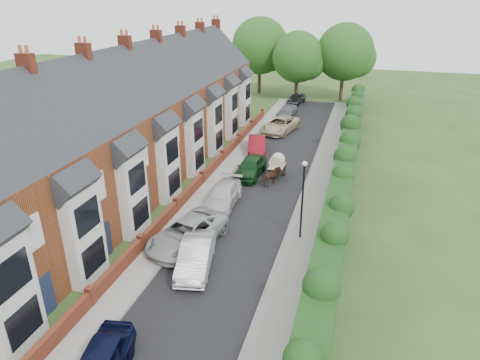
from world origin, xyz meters
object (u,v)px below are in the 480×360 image
object	(u,v)px
car_silver_a	(196,255)
car_red	(257,145)
car_white	(223,196)
car_green	(250,167)
lamppost	(303,191)
car_silver_b	(187,233)
car_grey	(287,111)
horse_cart	(277,164)
car_beige	(280,125)
car_black	(296,99)
horse	(272,177)

from	to	relation	value
car_silver_a	car_red	size ratio (longest dim) A/B	1.03
car_white	car_green	size ratio (longest dim) A/B	1.08
lamppost	car_silver_b	world-z (taller)	lamppost
car_grey	horse_cart	size ratio (longest dim) A/B	1.65
car_silver_a	car_green	bearing A→B (deg)	79.74
car_silver_a	car_green	distance (m)	13.21
car_white	car_red	bearing A→B (deg)	89.83
car_silver_b	car_green	distance (m)	11.24
car_beige	car_black	size ratio (longest dim) A/B	1.38
lamppost	car_red	size ratio (longest dim) A/B	1.13
horse_cart	lamppost	bearing A→B (deg)	-69.48
car_green	car_grey	bearing A→B (deg)	93.32
lamppost	car_white	world-z (taller)	lamppost
horse	car_silver_a	bearing A→B (deg)	105.62
car_grey	car_silver_b	bearing A→B (deg)	-86.12
car_green	car_silver_a	bearing A→B (deg)	-86.22
car_silver_a	car_grey	distance (m)	32.23
car_silver_a	car_silver_b	xyz separation A→B (m)	(-1.36, 2.00, 0.03)
car_white	car_green	distance (m)	5.63
car_grey	horse	distance (m)	20.61
lamppost	car_red	distance (m)	15.78
car_green	car_beige	world-z (taller)	car_beige
lamppost	car_beige	world-z (taller)	lamppost
car_silver_a	car_white	bearing A→B (deg)	85.27
car_silver_a	car_grey	bearing A→B (deg)	79.48
car_grey	horse	size ratio (longest dim) A/B	2.56
car_silver_a	car_beige	xyz separation A→B (m)	(-0.51, 25.68, 0.03)
horse	horse_cart	size ratio (longest dim) A/B	0.64
lamppost	car_white	size ratio (longest dim) A/B	1.03
lamppost	horse_cart	world-z (taller)	lamppost
horse_cart	horse	bearing A→B (deg)	-90.00
car_silver_b	car_beige	size ratio (longest dim) A/B	1.00
car_white	car_black	size ratio (longest dim) A/B	1.20
lamppost	car_grey	world-z (taller)	lamppost
car_grey	horse	world-z (taller)	horse
car_red	horse_cart	bearing A→B (deg)	-73.55
car_green	car_black	size ratio (longest dim) A/B	1.11
lamppost	car_black	world-z (taller)	lamppost
car_silver_b	car_black	world-z (taller)	car_silver_b
car_white	lamppost	bearing A→B (deg)	-28.36
car_black	horse_cart	world-z (taller)	horse_cart
car_black	horse	distance (m)	27.06
lamppost	horse_cart	bearing A→B (deg)	110.52
car_silver_b	car_grey	size ratio (longest dim) A/B	1.30
car_white	car_beige	bearing A→B (deg)	86.45
car_silver_b	car_black	xyz separation A→B (m)	(0.39, 36.70, -0.09)
car_beige	car_grey	bearing A→B (deg)	107.14
car_silver_b	car_beige	distance (m)	23.70
car_beige	horse	bearing A→B (deg)	-68.04
car_white	car_red	xyz separation A→B (m)	(-0.35, 11.20, 0.02)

